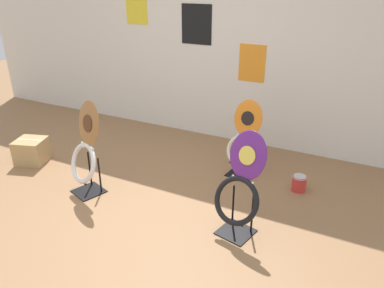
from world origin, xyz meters
The scene contains 7 objects.
ground_plane centered at (0.00, 0.00, 0.00)m, with size 14.00×14.00×0.00m, color #8E6642.
wall_back centered at (0.00, 2.36, 1.30)m, with size 8.00×0.07×2.60m.
toilet_seat_display_purple_note centered at (1.09, 0.45, 0.42)m, with size 0.46×0.40×0.91m.
toilet_seat_display_orange_sun centered at (0.77, 1.47, 0.40)m, with size 0.38×0.33×0.85m.
toilet_seat_display_woodgrain centered at (-0.51, 0.40, 0.46)m, with size 0.46×0.38×0.96m.
paint_can centered at (1.41, 1.39, 0.09)m, with size 0.15×0.15×0.17m.
storage_box centered at (-1.58, 0.61, 0.14)m, with size 0.41×0.40×0.29m.
Camera 1 is at (1.94, -2.12, 2.06)m, focal length 35.00 mm.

